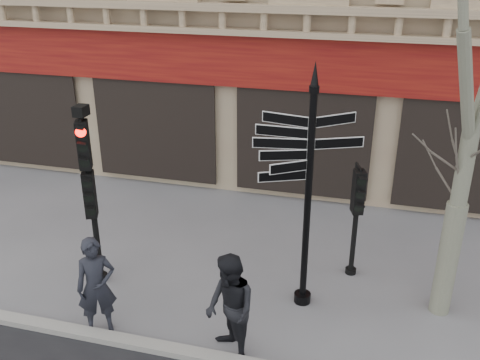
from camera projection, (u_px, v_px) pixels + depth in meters
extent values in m
plane|color=#5B5B60|center=(257.00, 312.00, 9.79)|extent=(80.00, 80.00, 0.00)
cube|color=#5C090D|center=(306.00, 63.00, 12.65)|extent=(28.00, 0.25, 1.30)
cube|color=#897559|center=(307.00, 22.00, 12.06)|extent=(28.00, 0.35, 0.74)
cylinder|color=black|center=(308.00, 206.00, 9.28)|extent=(0.12, 0.12, 4.02)
cylinder|color=black|center=(302.00, 297.00, 10.06)|extent=(0.31, 0.31, 0.18)
cone|color=black|center=(315.00, 73.00, 8.35)|extent=(0.13, 0.13, 0.40)
cylinder|color=black|center=(93.00, 206.00, 10.08)|extent=(0.11, 0.11, 3.32)
cylinder|color=black|center=(101.00, 277.00, 10.72)|extent=(0.25, 0.25, 0.13)
cube|color=black|center=(91.00, 193.00, 9.98)|extent=(0.48, 0.42, 0.90)
cube|color=black|center=(85.00, 144.00, 9.58)|extent=(0.48, 0.42, 0.90)
sphere|color=#FF0C05|center=(83.00, 131.00, 9.49)|extent=(0.19, 0.19, 0.19)
cube|color=black|center=(81.00, 111.00, 9.33)|extent=(0.30, 0.33, 0.19)
cylinder|color=black|center=(355.00, 224.00, 10.51)|extent=(0.11, 0.11, 2.29)
cylinder|color=black|center=(351.00, 270.00, 10.94)|extent=(0.24, 0.24, 0.13)
cube|color=black|center=(358.00, 191.00, 10.22)|extent=(0.45, 0.38, 0.87)
cylinder|color=gray|center=(448.00, 260.00, 9.41)|extent=(0.36, 0.36, 2.19)
cylinder|color=gray|center=(464.00, 171.00, 8.72)|extent=(0.28, 0.28, 1.39)
imported|color=black|center=(96.00, 286.00, 8.99)|extent=(0.79, 0.71, 1.80)
imported|color=black|center=(230.00, 309.00, 8.38)|extent=(1.12, 1.15, 1.87)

